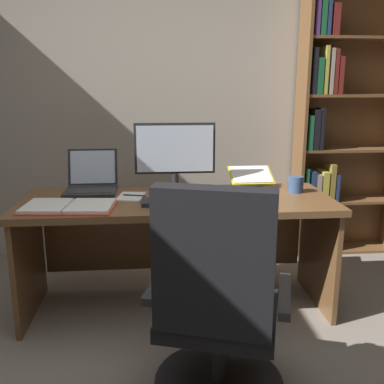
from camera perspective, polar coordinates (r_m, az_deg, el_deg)
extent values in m
cube|color=#A89E8E|center=(3.64, -2.32, 13.60)|extent=(5.01, 0.12, 2.74)
cube|color=brown|center=(2.65, -1.95, -1.26)|extent=(1.88, 0.69, 0.04)
cube|color=brown|center=(2.86, -20.45, -8.55)|extent=(0.03, 0.63, 0.68)
cube|color=brown|center=(2.95, 16.08, -7.55)|extent=(0.03, 0.63, 0.68)
cube|color=brown|center=(3.05, -2.23, -5.60)|extent=(1.76, 0.03, 0.47)
cube|color=brown|center=(3.63, 13.95, 8.69)|extent=(0.02, 0.26, 2.17)
cube|color=brown|center=(3.90, 19.17, 8.67)|extent=(0.85, 0.01, 2.17)
cube|color=brown|center=(4.02, 18.67, -6.90)|extent=(0.80, 0.24, 0.02)
cube|color=#195633|center=(3.80, 14.18, -4.64)|extent=(0.05, 0.17, 0.37)
cube|color=navy|center=(3.82, 14.88, -5.49)|extent=(0.04, 0.15, 0.26)
cube|color=maroon|center=(3.84, 15.52, -4.70)|extent=(0.05, 0.19, 0.35)
cube|color=gray|center=(3.87, 16.27, -4.97)|extent=(0.04, 0.19, 0.30)
cube|color=olive|center=(3.87, 17.23, -4.90)|extent=(0.06, 0.15, 0.32)
cube|color=brown|center=(3.89, 19.16, -0.98)|extent=(0.80, 0.24, 0.02)
cube|color=#195633|center=(3.70, 14.34, 1.00)|extent=(0.03, 0.18, 0.28)
cube|color=navy|center=(3.70, 15.19, 0.78)|extent=(0.04, 0.15, 0.26)
cube|color=gray|center=(3.74, 15.75, 0.65)|extent=(0.04, 0.18, 0.23)
cube|color=gold|center=(3.76, 16.53, 0.83)|extent=(0.05, 0.19, 0.25)
cube|color=olive|center=(3.76, 17.45, 1.26)|extent=(0.04, 0.17, 0.31)
cube|color=navy|center=(3.78, 18.04, 0.64)|extent=(0.03, 0.16, 0.23)
cube|color=brown|center=(3.81, 19.67, 5.26)|extent=(0.80, 0.24, 0.02)
cube|color=#195633|center=(3.62, 14.88, 7.52)|extent=(0.04, 0.15, 0.27)
cube|color=black|center=(3.65, 15.49, 7.89)|extent=(0.05, 0.19, 0.31)
cube|color=black|center=(3.65, 16.24, 7.91)|extent=(0.03, 0.15, 0.32)
cube|color=brown|center=(3.78, 20.21, 11.70)|extent=(0.80, 0.24, 0.02)
cube|color=black|center=(3.60, 15.36, 14.90)|extent=(0.04, 0.15, 0.34)
cube|color=#195633|center=(3.64, 15.88, 14.28)|extent=(0.04, 0.20, 0.27)
cube|color=gold|center=(3.65, 16.66, 14.91)|extent=(0.03, 0.19, 0.36)
cube|color=gray|center=(3.66, 17.31, 14.73)|extent=(0.03, 0.18, 0.34)
cube|color=maroon|center=(3.66, 17.93, 14.64)|extent=(0.03, 0.15, 0.34)
cube|color=maroon|center=(3.67, 18.47, 14.17)|extent=(0.03, 0.15, 0.28)
cube|color=brown|center=(3.79, 20.78, 18.18)|extent=(0.80, 0.24, 0.02)
cube|color=#512D66|center=(3.65, 15.66, 21.43)|extent=(0.03, 0.19, 0.32)
cube|color=#195633|center=(3.65, 16.48, 21.80)|extent=(0.04, 0.16, 0.37)
cube|color=navy|center=(3.68, 17.03, 21.25)|extent=(0.03, 0.18, 0.31)
cube|color=maroon|center=(3.68, 17.91, 20.50)|extent=(0.05, 0.16, 0.22)
cylinder|color=#232326|center=(2.24, 3.47, -23.63)|extent=(0.60, 0.60, 0.05)
cylinder|color=#232326|center=(2.14, 3.55, -19.91)|extent=(0.06, 0.06, 0.30)
cube|color=black|center=(2.04, 3.63, -15.60)|extent=(0.62, 0.61, 0.07)
cube|color=black|center=(1.72, 2.77, -9.15)|extent=(0.48, 0.24, 0.60)
cube|color=#232326|center=(2.04, -4.28, -11.71)|extent=(0.16, 0.38, 0.04)
cube|color=#232326|center=(1.97, 11.98, -12.99)|extent=(0.16, 0.38, 0.04)
cube|color=#232326|center=(2.85, -2.18, 0.44)|extent=(0.22, 0.16, 0.02)
cylinder|color=#232326|center=(2.83, -2.19, 1.52)|extent=(0.04, 0.04, 0.09)
cube|color=#232326|center=(2.81, -2.24, 5.70)|extent=(0.51, 0.02, 0.32)
cube|color=silver|center=(2.79, -2.21, 5.64)|extent=(0.48, 0.00, 0.29)
cube|color=#232326|center=(2.83, -13.06, 0.04)|extent=(0.32, 0.25, 0.02)
cube|color=#2D2D30|center=(2.81, -13.13, 0.19)|extent=(0.27, 0.14, 0.00)
cube|color=#232326|center=(2.96, -12.78, 3.19)|extent=(0.32, 0.07, 0.23)
cube|color=silver|center=(2.96, -12.79, 3.19)|extent=(0.29, 0.06, 0.21)
cube|color=#232326|center=(2.53, -1.79, -1.24)|extent=(0.42, 0.15, 0.02)
ellipsoid|color=#232326|center=(2.56, 4.92, -0.90)|extent=(0.06, 0.10, 0.04)
cube|color=#232326|center=(2.90, 8.10, 0.48)|extent=(0.14, 0.12, 0.01)
cube|color=#232326|center=(2.85, 8.31, 0.51)|extent=(0.26, 0.01, 0.01)
cube|color=yellow|center=(2.99, 7.68, 2.15)|extent=(0.29, 0.21, 0.09)
cube|color=silver|center=(2.98, 7.70, 2.31)|extent=(0.26, 0.20, 0.08)
cube|color=#DB422D|center=(2.56, -18.43, -1.95)|extent=(0.27, 0.31, 0.01)
cube|color=#DB422D|center=(2.49, -12.97, -2.01)|extent=(0.27, 0.31, 0.01)
cube|color=silver|center=(2.56, -18.45, -1.70)|extent=(0.26, 0.30, 0.02)
cube|color=silver|center=(2.49, -12.99, -1.74)|extent=(0.26, 0.30, 0.02)
cylinder|color=#B7B7BC|center=(2.52, -15.75, -1.81)|extent=(0.04, 0.26, 0.02)
cube|color=silver|center=(2.69, -7.96, -0.62)|extent=(0.19, 0.23, 0.01)
cylinder|color=black|center=(2.68, -7.54, -0.42)|extent=(0.14, 0.05, 0.01)
cylinder|color=#334C7A|center=(2.86, 13.36, 0.99)|extent=(0.09, 0.09, 0.10)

